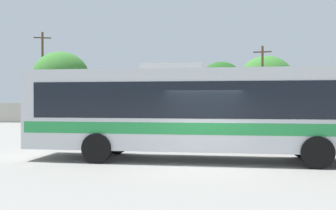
% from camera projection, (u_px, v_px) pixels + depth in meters
% --- Properties ---
extents(ground_plane, '(300.00, 300.00, 0.00)m').
position_uv_depth(ground_plane, '(197.00, 138.00, 22.86)').
color(ground_plane, gray).
extents(perimeter_wall, '(80.00, 0.30, 1.91)m').
position_uv_depth(perimeter_wall, '(193.00, 113.00, 37.83)').
color(perimeter_wall, '#B2AD9E').
rests_on(perimeter_wall, ground_plane).
extents(coach_bus_silver_green, '(12.65, 3.78, 3.49)m').
position_uv_depth(coach_bus_silver_green, '(195.00, 109.00, 14.29)').
color(coach_bus_silver_green, silver).
rests_on(coach_bus_silver_green, ground_plane).
extents(parked_car_leftmost_silver, '(4.17, 2.14, 1.45)m').
position_uv_depth(parked_car_leftmost_silver, '(58.00, 116.00, 35.08)').
color(parked_car_leftmost_silver, '#B7BABF').
rests_on(parked_car_leftmost_silver, ground_plane).
extents(parked_car_second_white, '(4.24, 2.26, 1.44)m').
position_uv_depth(parked_car_second_white, '(119.00, 116.00, 34.92)').
color(parked_car_second_white, silver).
rests_on(parked_car_second_white, ground_plane).
extents(parked_car_third_black, '(4.06, 2.01, 1.46)m').
position_uv_depth(parked_car_third_black, '(200.00, 116.00, 34.21)').
color(parked_car_third_black, black).
rests_on(parked_car_third_black, ground_plane).
extents(utility_pole_near, '(1.76, 0.62, 9.48)m').
position_uv_depth(utility_pole_near, '(43.00, 75.00, 42.38)').
color(utility_pole_near, '#4C3823').
rests_on(utility_pole_near, ground_plane).
extents(utility_pole_far, '(1.78, 0.54, 7.66)m').
position_uv_depth(utility_pole_far, '(262.00, 82.00, 39.95)').
color(utility_pole_far, '#4C3823').
rests_on(utility_pole_far, ground_plane).
extents(roadside_tree_left, '(5.76, 5.76, 7.27)m').
position_uv_depth(roadside_tree_left, '(61.00, 75.00, 41.52)').
color(roadside_tree_left, brown).
rests_on(roadside_tree_left, ground_plane).
extents(roadside_tree_midleft, '(3.36, 3.36, 5.46)m').
position_uv_depth(roadside_tree_midleft, '(125.00, 83.00, 42.04)').
color(roadside_tree_midleft, brown).
rests_on(roadside_tree_midleft, ground_plane).
extents(roadside_tree_midright, '(4.62, 4.62, 6.47)m').
position_uv_depth(roadside_tree_midright, '(221.00, 79.00, 44.07)').
color(roadside_tree_midright, brown).
rests_on(roadside_tree_midright, ground_plane).
extents(roadside_tree_right, '(5.84, 5.84, 7.02)m').
position_uv_depth(roadside_tree_right, '(266.00, 79.00, 43.14)').
color(roadside_tree_right, brown).
rests_on(roadside_tree_right, ground_plane).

